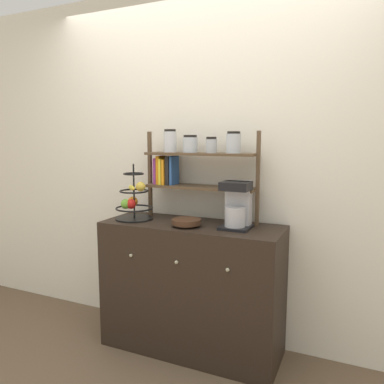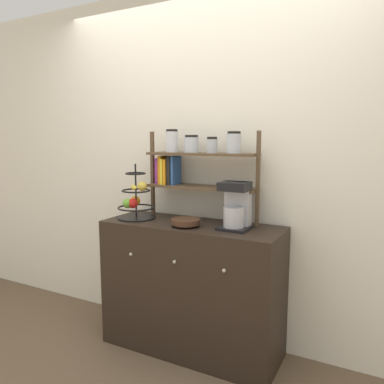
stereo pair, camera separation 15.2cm
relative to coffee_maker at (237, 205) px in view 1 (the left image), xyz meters
The scene contains 7 objects.
ground_plane 1.14m from the coffee_maker, 142.62° to the right, with size 12.00×12.00×0.00m, color brown.
wall_back 0.47m from the coffee_maker, 140.48° to the left, with size 7.00×0.05×2.60m, color silver.
sideboard 0.69m from the coffee_maker, behind, with size 1.25×0.48×0.92m.
coffee_maker is the anchor object (origin of this frame).
fruit_stand 0.77m from the coffee_maker, behind, with size 0.27×0.27×0.40m.
wooden_bowl 0.36m from the coffee_maker, 163.15° to the right, with size 0.20×0.20×0.05m.
shelf_hutch 0.48m from the coffee_maker, 162.82° to the left, with size 0.85×0.20×0.65m.
Camera 1 is at (1.04, -2.07, 1.50)m, focal length 35.00 mm.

